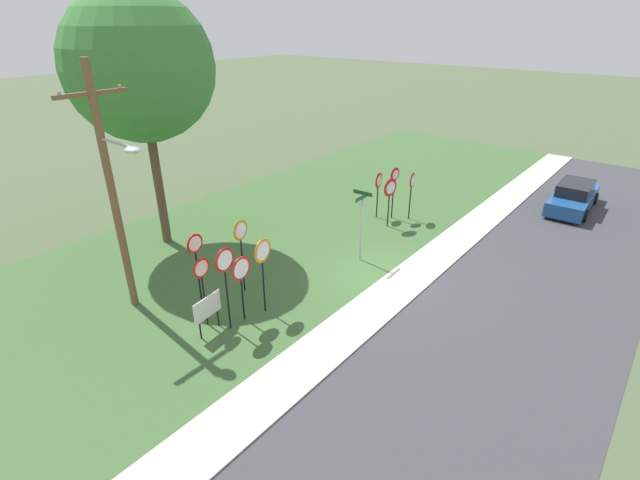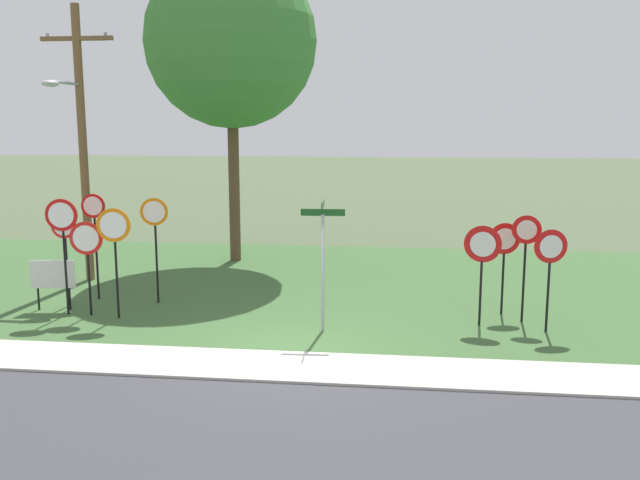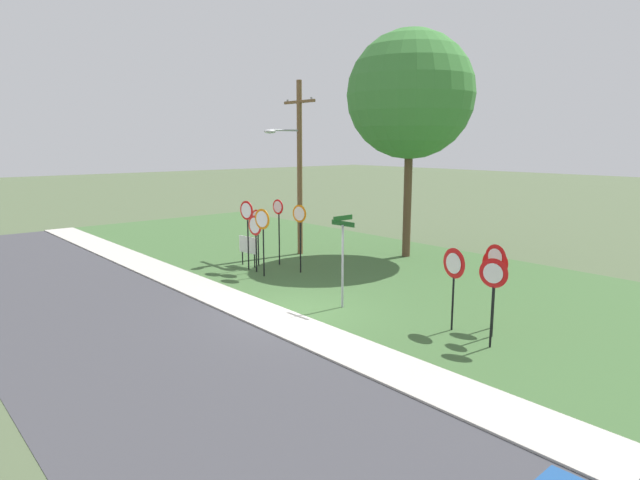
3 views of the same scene
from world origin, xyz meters
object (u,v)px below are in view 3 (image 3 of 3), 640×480
stop_sign_near_left (263,227)px  oak_tree_left (410,95)px  yield_sign_near_left (495,270)px  stop_sign_far_center (255,231)px  stop_sign_far_right (247,219)px  yield_sign_far_left (453,270)px  notice_board (248,246)px  street_name_post (343,253)px  stop_sign_far_left (278,218)px  yield_sign_near_right (495,269)px  stop_sign_center_tall (257,226)px  utility_pole (297,162)px  yield_sign_far_right (493,282)px  stop_sign_near_right (300,224)px

stop_sign_near_left → oak_tree_left: (1.10, 7.11, 5.19)m
yield_sign_near_left → stop_sign_far_center: bearing=-179.3°
stop_sign_far_right → yield_sign_far_left: bearing=-5.2°
notice_board → street_name_post: bearing=-15.5°
stop_sign_far_left → street_name_post: 6.53m
stop_sign_far_center → yield_sign_near_right: size_ratio=0.91×
stop_sign_center_tall → yield_sign_near_left: 10.77m
utility_pole → yield_sign_near_right: bearing=-13.4°
yield_sign_near_right → oak_tree_left: size_ratio=0.25×
yield_sign_near_right → utility_pole: 12.49m
notice_board → oak_tree_left: 9.56m
yield_sign_far_left → street_name_post: 3.61m
yield_sign_far_left → utility_pole: 11.66m
stop_sign_far_right → utility_pole: bearing=101.2°
stop_sign_center_tall → notice_board: (-0.20, -0.34, -0.86)m
stop_sign_near_left → oak_tree_left: bearing=72.9°
stop_sign_far_left → utility_pole: 3.25m
stop_sign_far_right → yield_sign_far_left: stop_sign_far_right is taller
yield_sign_near_right → yield_sign_far_right: yield_sign_near_right is taller
stop_sign_center_tall → notice_board: bearing=-125.6°
stop_sign_near_left → utility_pole: bearing=115.8°
notice_board → stop_sign_far_right: bearing=-42.5°
stop_sign_far_left → stop_sign_near_left: bearing=-57.6°
stop_sign_far_right → street_name_post: street_name_post is taller
street_name_post → stop_sign_far_center: bearing=171.5°
stop_sign_far_left → yield_sign_near_right: stop_sign_far_left is taller
stop_sign_near_left → street_name_post: size_ratio=0.91×
yield_sign_far_right → stop_sign_far_left: bearing=161.7°
stop_sign_near_right → yield_sign_far_left: stop_sign_near_right is taller
stop_sign_center_tall → stop_sign_far_left: bearing=55.6°
yield_sign_far_left → oak_tree_left: bearing=148.7°
stop_sign_far_right → street_name_post: size_ratio=0.97×
stop_sign_far_left → utility_pole: size_ratio=0.35×
stop_sign_center_tall → yield_sign_near_right: 11.13m
stop_sign_far_right → stop_sign_center_tall: bearing=108.3°
stop_sign_far_right → oak_tree_left: size_ratio=0.28×
yield_sign_near_right → oak_tree_left: (-8.35, 6.30, 5.27)m
stop_sign_far_center → street_name_post: size_ratio=0.79×
stop_sign_far_center → street_name_post: street_name_post is taller
stop_sign_center_tall → yield_sign_near_left: size_ratio=1.06×
stop_sign_far_center → yield_sign_near_left: size_ratio=1.02×
stop_sign_near_left → notice_board: 2.25m
yield_sign_far_right → utility_pole: bearing=153.7°
stop_sign_far_left → oak_tree_left: 7.85m
stop_sign_far_center → stop_sign_center_tall: (-0.92, 0.72, 0.03)m
yield_sign_near_left → utility_pole: size_ratio=0.29×
stop_sign_center_tall → street_name_post: 6.74m
yield_sign_near_left → stop_sign_center_tall: bearing=176.3°
stop_sign_near_right → street_name_post: 4.87m
stop_sign_near_left → notice_board: (-1.88, 0.55, -1.10)m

